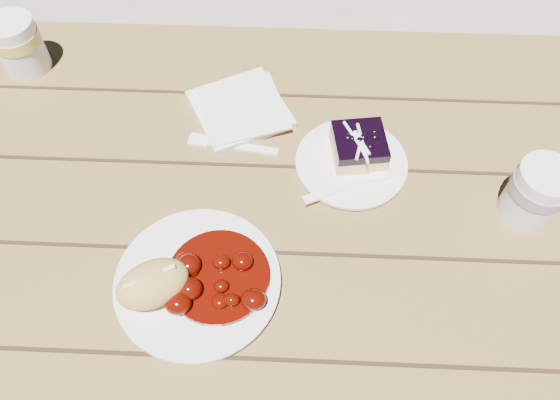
{
  "coord_description": "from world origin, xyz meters",
  "views": [
    {
      "loc": [
        -0.12,
        -0.46,
        1.48
      ],
      "look_at": [
        -0.14,
        -0.02,
        0.81
      ],
      "focal_mm": 35.0,
      "sensor_mm": 36.0,
      "label": 1
    }
  ],
  "objects_px": {
    "bread_roll": "(153,284)",
    "picnic_table": "(357,258)",
    "blueberry_cake": "(359,146)",
    "coffee_cup": "(536,193)",
    "main_plate": "(198,283)",
    "dessert_plate": "(351,164)",
    "second_cup": "(19,45)"
  },
  "relations": [
    {
      "from": "blueberry_cake",
      "to": "coffee_cup",
      "type": "xyz_separation_m",
      "value": [
        0.26,
        -0.09,
        0.02
      ]
    },
    {
      "from": "main_plate",
      "to": "dessert_plate",
      "type": "distance_m",
      "value": 0.32
    },
    {
      "from": "main_plate",
      "to": "bread_roll",
      "type": "relative_size",
      "value": 2.25
    },
    {
      "from": "coffee_cup",
      "to": "second_cup",
      "type": "bearing_deg",
      "value": 161.79
    },
    {
      "from": "bread_roll",
      "to": "blueberry_cake",
      "type": "bearing_deg",
      "value": 41.73
    },
    {
      "from": "dessert_plate",
      "to": "blueberry_cake",
      "type": "height_order",
      "value": "blueberry_cake"
    },
    {
      "from": "main_plate",
      "to": "bread_roll",
      "type": "distance_m",
      "value": 0.07
    },
    {
      "from": "bread_roll",
      "to": "blueberry_cake",
      "type": "distance_m",
      "value": 0.39
    },
    {
      "from": "main_plate",
      "to": "dessert_plate",
      "type": "bearing_deg",
      "value": 44.82
    },
    {
      "from": "coffee_cup",
      "to": "bread_roll",
      "type": "bearing_deg",
      "value": -163.13
    },
    {
      "from": "second_cup",
      "to": "dessert_plate",
      "type": "bearing_deg",
      "value": -19.07
    },
    {
      "from": "bread_roll",
      "to": "coffee_cup",
      "type": "relative_size",
      "value": 0.99
    },
    {
      "from": "main_plate",
      "to": "bread_roll",
      "type": "xyz_separation_m",
      "value": [
        -0.05,
        -0.02,
        0.03
      ]
    },
    {
      "from": "dessert_plate",
      "to": "second_cup",
      "type": "xyz_separation_m",
      "value": [
        -0.6,
        0.21,
        0.05
      ]
    },
    {
      "from": "main_plate",
      "to": "blueberry_cake",
      "type": "xyz_separation_m",
      "value": [
        0.24,
        0.24,
        0.03
      ]
    },
    {
      "from": "picnic_table",
      "to": "bread_roll",
      "type": "distance_m",
      "value": 0.4
    },
    {
      "from": "bread_roll",
      "to": "dessert_plate",
      "type": "distance_m",
      "value": 0.37
    },
    {
      "from": "picnic_table",
      "to": "main_plate",
      "type": "relative_size",
      "value": 8.66
    },
    {
      "from": "blueberry_cake",
      "to": "second_cup",
      "type": "bearing_deg",
      "value": 154.33
    },
    {
      "from": "picnic_table",
      "to": "main_plate",
      "type": "bearing_deg",
      "value": -151.57
    },
    {
      "from": "picnic_table",
      "to": "dessert_plate",
      "type": "xyz_separation_m",
      "value": [
        -0.03,
        0.09,
        0.17
      ]
    },
    {
      "from": "main_plate",
      "to": "coffee_cup",
      "type": "height_order",
      "value": "coffee_cup"
    },
    {
      "from": "blueberry_cake",
      "to": "picnic_table",
      "type": "bearing_deg",
      "value": -88.74
    },
    {
      "from": "bread_roll",
      "to": "picnic_table",
      "type": "bearing_deg",
      "value": 27.0
    },
    {
      "from": "picnic_table",
      "to": "bread_roll",
      "type": "xyz_separation_m",
      "value": [
        -0.31,
        -0.16,
        0.2
      ]
    },
    {
      "from": "bread_roll",
      "to": "coffee_cup",
      "type": "xyz_separation_m",
      "value": [
        0.55,
        0.17,
        0.01
      ]
    },
    {
      "from": "dessert_plate",
      "to": "coffee_cup",
      "type": "height_order",
      "value": "coffee_cup"
    },
    {
      "from": "picnic_table",
      "to": "bread_roll",
      "type": "relative_size",
      "value": 19.53
    },
    {
      "from": "picnic_table",
      "to": "main_plate",
      "type": "height_order",
      "value": "main_plate"
    },
    {
      "from": "main_plate",
      "to": "blueberry_cake",
      "type": "relative_size",
      "value": 2.48
    },
    {
      "from": "picnic_table",
      "to": "second_cup",
      "type": "relative_size",
      "value": 19.39
    },
    {
      "from": "coffee_cup",
      "to": "main_plate",
      "type": "bearing_deg",
      "value": -163.49
    }
  ]
}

